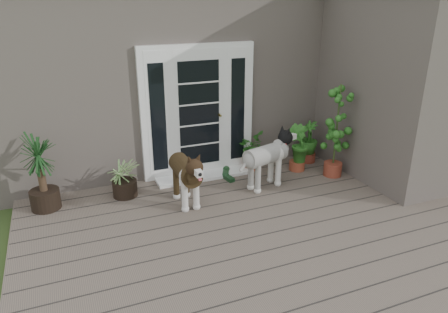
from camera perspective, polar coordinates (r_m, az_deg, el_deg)
name	(u,v)px	position (r m, az deg, el deg)	size (l,w,h in m)	color
deck	(271,237)	(5.44, 6.52, -10.95)	(6.20, 4.60, 0.12)	#6B5B4C
house_main	(174,70)	(8.68, -6.84, 11.79)	(7.40, 4.00, 3.10)	#665E54
house_wing	(400,88)	(7.42, 23.03, 8.70)	(1.60, 2.40, 3.10)	#665E54
door_unit	(198,112)	(6.78, -3.54, 6.20)	(1.90, 0.14, 2.15)	white
door_step	(204,175)	(6.95, -2.81, -2.59)	(1.60, 0.40, 0.05)	white
brindle_dog	(186,179)	(5.93, -5.32, -3.11)	(0.40, 0.94, 0.78)	#3D2C16
white_dog	(265,164)	(6.46, 5.71, -1.00)	(0.41, 0.95, 0.79)	beige
spider_plant	(124,176)	(6.35, -13.63, -2.62)	(0.61, 0.61, 0.65)	#A4B46E
yucca	(41,172)	(6.24, -23.93, -1.99)	(0.77, 0.77, 1.12)	black
herb_a	(251,153)	(7.16, 3.74, 0.46)	(0.46, 0.46, 0.59)	#234F16
herb_b	(298,154)	(7.23, 10.11, 0.35)	(0.39, 0.39, 0.59)	#195A1E
herb_c	(308,145)	(7.64, 11.47, 1.53)	(0.40, 0.40, 0.62)	#22621C
sapling	(337,130)	(6.97, 15.25, 3.56)	(0.47, 0.47, 1.60)	#1D5819
clog_left	(229,178)	(6.81, 0.62, -2.92)	(0.13, 0.28, 0.08)	#153419
clog_right	(226,172)	(7.03, 0.27, -2.08)	(0.14, 0.30, 0.09)	#163819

